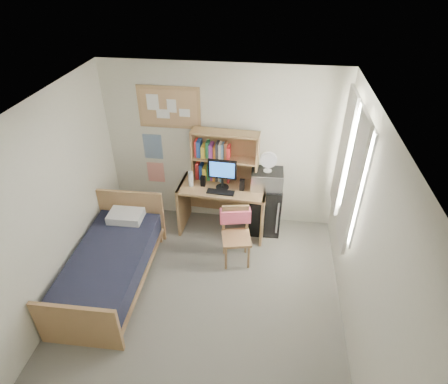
# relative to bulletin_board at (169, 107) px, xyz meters

# --- Properties ---
(floor) EXTENTS (3.60, 4.20, 0.02)m
(floor) POSITION_rel_bulletin_board_xyz_m (0.78, -2.08, -1.93)
(floor) COLOR gray
(floor) RESTS_ON ground
(ceiling) EXTENTS (3.60, 4.20, 0.02)m
(ceiling) POSITION_rel_bulletin_board_xyz_m (0.78, -2.08, 0.68)
(ceiling) COLOR white
(ceiling) RESTS_ON wall_back
(wall_back) EXTENTS (3.60, 0.04, 2.60)m
(wall_back) POSITION_rel_bulletin_board_xyz_m (0.78, 0.02, -0.62)
(wall_back) COLOR silver
(wall_back) RESTS_ON floor
(wall_left) EXTENTS (0.04, 4.20, 2.60)m
(wall_left) POSITION_rel_bulletin_board_xyz_m (-1.02, -2.08, -0.62)
(wall_left) COLOR silver
(wall_left) RESTS_ON floor
(wall_right) EXTENTS (0.04, 4.20, 2.60)m
(wall_right) POSITION_rel_bulletin_board_xyz_m (2.58, -2.08, -0.62)
(wall_right) COLOR silver
(wall_right) RESTS_ON floor
(window_unit) EXTENTS (0.10, 1.40, 1.70)m
(window_unit) POSITION_rel_bulletin_board_xyz_m (2.53, -0.88, -0.32)
(window_unit) COLOR white
(window_unit) RESTS_ON wall_right
(curtain_left) EXTENTS (0.04, 0.55, 1.70)m
(curtain_left) POSITION_rel_bulletin_board_xyz_m (2.50, -1.28, -0.32)
(curtain_left) COLOR silver
(curtain_left) RESTS_ON wall_right
(curtain_right) EXTENTS (0.04, 0.55, 1.70)m
(curtain_right) POSITION_rel_bulletin_board_xyz_m (2.50, -0.48, -0.32)
(curtain_right) COLOR silver
(curtain_right) RESTS_ON wall_right
(bulletin_board) EXTENTS (0.94, 0.03, 0.64)m
(bulletin_board) POSITION_rel_bulletin_board_xyz_m (0.00, 0.00, 0.00)
(bulletin_board) COLOR tan
(bulletin_board) RESTS_ON wall_back
(poster_wave) EXTENTS (0.30, 0.01, 0.42)m
(poster_wave) POSITION_rel_bulletin_board_xyz_m (-0.32, 0.01, -0.67)
(poster_wave) COLOR #225288
(poster_wave) RESTS_ON wall_back
(poster_japan) EXTENTS (0.28, 0.01, 0.36)m
(poster_japan) POSITION_rel_bulletin_board_xyz_m (-0.32, 0.01, -1.14)
(poster_japan) COLOR #E04227
(poster_japan) RESTS_ON wall_back
(desk) EXTENTS (1.38, 0.75, 0.84)m
(desk) POSITION_rel_bulletin_board_xyz_m (0.85, -0.34, -1.50)
(desk) COLOR tan
(desk) RESTS_ON floor
(desk_chair) EXTENTS (0.52, 0.52, 0.88)m
(desk_chair) POSITION_rel_bulletin_board_xyz_m (1.14, -1.06, -1.48)
(desk_chair) COLOR tan
(desk_chair) RESTS_ON floor
(mini_fridge) EXTENTS (0.51, 0.51, 0.83)m
(mini_fridge) POSITION_rel_bulletin_board_xyz_m (1.51, -0.25, -1.50)
(mini_fridge) COLOR black
(mini_fridge) RESTS_ON floor
(bed) EXTENTS (0.99, 1.94, 0.53)m
(bed) POSITION_rel_bulletin_board_xyz_m (-0.50, -1.72, -1.66)
(bed) COLOR black
(bed) RESTS_ON floor
(hutch) EXTENTS (1.02, 0.32, 0.83)m
(hutch) POSITION_rel_bulletin_board_xyz_m (0.86, -0.19, -0.67)
(hutch) COLOR tan
(hutch) RESTS_ON desk
(monitor) EXTENTS (0.43, 0.06, 0.46)m
(monitor) POSITION_rel_bulletin_board_xyz_m (0.85, -0.40, -0.85)
(monitor) COLOR black
(monitor) RESTS_ON desk
(keyboard) EXTENTS (0.42, 0.15, 0.02)m
(keyboard) POSITION_rel_bulletin_board_xyz_m (0.84, -0.54, -1.07)
(keyboard) COLOR black
(keyboard) RESTS_ON desk
(speaker_left) EXTENTS (0.07, 0.07, 0.16)m
(speaker_left) POSITION_rel_bulletin_board_xyz_m (0.55, -0.38, -1.00)
(speaker_left) COLOR black
(speaker_left) RESTS_ON desk
(speaker_right) EXTENTS (0.08, 0.08, 0.18)m
(speaker_right) POSITION_rel_bulletin_board_xyz_m (1.15, -0.42, -0.99)
(speaker_right) COLOR black
(speaker_right) RESTS_ON desk
(water_bottle) EXTENTS (0.08, 0.08, 0.25)m
(water_bottle) POSITION_rel_bulletin_board_xyz_m (0.37, -0.41, -0.96)
(water_bottle) COLOR white
(water_bottle) RESTS_ON desk
(hoodie) EXTENTS (0.46, 0.22, 0.21)m
(hoodie) POSITION_rel_bulletin_board_xyz_m (1.10, -0.87, -1.24)
(hoodie) COLOR #FA5F7C
(hoodie) RESTS_ON desk_chair
(microwave) EXTENTS (0.49, 0.38, 0.28)m
(microwave) POSITION_rel_bulletin_board_xyz_m (1.51, -0.27, -0.95)
(microwave) COLOR silver
(microwave) RESTS_ON mini_fridge
(desk_fan) EXTENTS (0.25, 0.25, 0.31)m
(desk_fan) POSITION_rel_bulletin_board_xyz_m (1.51, -0.27, -0.66)
(desk_fan) COLOR white
(desk_fan) RESTS_ON microwave
(pillow) EXTENTS (0.50, 0.35, 0.12)m
(pillow) POSITION_rel_bulletin_board_xyz_m (-0.51, -0.97, -1.33)
(pillow) COLOR white
(pillow) RESTS_ON bed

